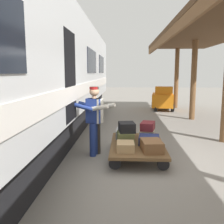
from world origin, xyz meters
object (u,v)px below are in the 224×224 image
suitcase_maroon_trunk (148,126)px  porter_by_door (96,118)px  porter_in_overalls (93,118)px  baggage_tug (163,99)px  suitcase_brown_leather (152,146)px  suitcase_tan_vintage (125,146)px  suitcase_olive_duffel (125,138)px  suitcase_cream_canvas (147,134)px  suitcase_gray_aluminum (125,133)px  suitcase_black_hardshell (127,127)px  train_car (5,72)px  luggage_cart (137,145)px  suitcase_navy_fabric (149,140)px

suitcase_maroon_trunk → porter_by_door: porter_by_door is taller
porter_in_overalls → suitcase_maroon_trunk: bearing=-159.4°
baggage_tug → suitcase_brown_leather: bearing=80.2°
suitcase_tan_vintage → suitcase_olive_duffel: (0.00, -0.60, 0.04)m
suitcase_brown_leather → suitcase_tan_vintage: suitcase_brown_leather is taller
suitcase_cream_canvas → baggage_tug: 7.46m
suitcase_gray_aluminum → suitcase_black_hardshell: size_ratio=1.38×
suitcase_brown_leather → suitcase_olive_duffel: (0.57, -0.60, 0.02)m
suitcase_cream_canvas → porter_by_door: (1.31, 0.50, 0.49)m
suitcase_gray_aluminum → baggage_tug: baggage_tug is taller
porter_by_door → train_car: bearing=12.3°
luggage_cart → porter_in_overalls: bearing=-4.7°
suitcase_tan_vintage → baggage_tug: (-2.05, -8.50, 0.20)m
suitcase_brown_leather → suitcase_navy_fabric: size_ratio=1.15×
suitcase_navy_fabric → suitcase_maroon_trunk: suitcase_maroon_trunk is taller
suitcase_navy_fabric → suitcase_maroon_trunk: bearing=-91.5°
suitcase_navy_fabric → porter_in_overalls: size_ratio=0.31×
suitcase_olive_duffel → suitcase_navy_fabric: bearing=180.0°
suitcase_tan_vintage → porter_in_overalls: (0.79, -0.68, 0.50)m
train_car → suitcase_cream_canvas: size_ratio=48.19×
suitcase_brown_leather → suitcase_gray_aluminum: size_ratio=0.96×
suitcase_brown_leather → porter_in_overalls: porter_in_overalls is taller
suitcase_navy_fabric → suitcase_cream_canvas: size_ratio=1.17×
suitcase_black_hardshell → porter_by_door: bearing=-4.3°
luggage_cart → suitcase_brown_leather: size_ratio=3.58×
suitcase_tan_vintage → suitcase_maroon_trunk: (-0.59, -1.20, 0.21)m
porter_by_door → suitcase_olive_duffel: bearing=172.5°
suitcase_gray_aluminum → suitcase_navy_fabric: size_ratio=1.19×
train_car → suitcase_gray_aluminum: size_ratio=34.58×
luggage_cart → suitcase_olive_duffel: 0.34m
suitcase_black_hardshell → porter_by_door: size_ratio=0.27×
luggage_cart → suitcase_tan_vintage: size_ratio=4.62×
suitcase_black_hardshell → suitcase_maroon_trunk: suitcase_black_hardshell is taller
luggage_cart → suitcase_tan_vintage: bearing=64.4°
porter_in_overalls → porter_by_door: 0.05m
baggage_tug → suitcase_navy_fabric: bearing=79.4°
suitcase_cream_canvas → suitcase_brown_leather: bearing=90.0°
suitcase_gray_aluminum → porter_by_door: size_ratio=0.37×
train_car → baggage_tug: train_car is taller
suitcase_gray_aluminum → suitcase_cream_canvas: 0.57m
luggage_cart → suitcase_black_hardshell: 0.51m
suitcase_cream_canvas → porter_in_overalls: porter_in_overalls is taller
suitcase_tan_vintage → suitcase_black_hardshell: 0.70m
suitcase_tan_vintage → suitcase_navy_fabric: bearing=-133.8°
porter_in_overalls → suitcase_cream_canvas: bearing=-159.6°
suitcase_brown_leather → suitcase_gray_aluminum: (0.57, -1.19, -0.01)m
luggage_cart → porter_by_door: bearing=-5.4°
train_car → suitcase_gray_aluminum: bearing=-161.2°
suitcase_black_hardshell → porter_by_door: porter_by_door is taller
suitcase_maroon_trunk → porter_in_overalls: bearing=20.6°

